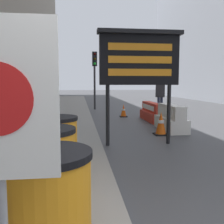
{
  "coord_description": "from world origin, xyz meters",
  "views": [
    {
      "loc": [
        -0.52,
        -1.77,
        1.59
      ],
      "look_at": [
        0.72,
        8.14,
        0.49
      ],
      "focal_mm": 42.0,
      "sensor_mm": 36.0,
      "label": 1
    }
  ],
  "objects_px": {
    "message_board": "(139,60)",
    "traffic_cone_near": "(161,124)",
    "jersey_barrier_red_striped": "(152,113)",
    "traffic_light_near_curb": "(95,68)",
    "barrel_drum_foreground": "(43,201)",
    "pedestrian_worker": "(160,94)",
    "barrel_drum_middle": "(43,162)",
    "barrel_drum_back": "(53,142)",
    "jersey_barrier_white": "(171,119)",
    "traffic_cone_mid": "(124,111)"
  },
  "relations": [
    {
      "from": "jersey_barrier_red_striped",
      "to": "traffic_cone_near",
      "type": "xyz_separation_m",
      "value": [
        -0.58,
        -3.05,
        0.01
      ]
    },
    {
      "from": "barrel_drum_back",
      "to": "jersey_barrier_red_striped",
      "type": "relative_size",
      "value": 0.41
    },
    {
      "from": "barrel_drum_middle",
      "to": "message_board",
      "type": "height_order",
      "value": "message_board"
    },
    {
      "from": "barrel_drum_foreground",
      "to": "traffic_cone_near",
      "type": "height_order",
      "value": "barrel_drum_foreground"
    },
    {
      "from": "barrel_drum_foreground",
      "to": "pedestrian_worker",
      "type": "height_order",
      "value": "pedestrian_worker"
    },
    {
      "from": "traffic_light_near_curb",
      "to": "jersey_barrier_white",
      "type": "bearing_deg",
      "value": -73.9
    },
    {
      "from": "jersey_barrier_white",
      "to": "traffic_cone_near",
      "type": "xyz_separation_m",
      "value": [
        -0.58,
        -0.72,
        -0.03
      ]
    },
    {
      "from": "barrel_drum_back",
      "to": "jersey_barrier_white",
      "type": "height_order",
      "value": "barrel_drum_back"
    },
    {
      "from": "message_board",
      "to": "traffic_light_near_curb",
      "type": "relative_size",
      "value": 0.84
    },
    {
      "from": "traffic_cone_near",
      "to": "traffic_light_near_curb",
      "type": "bearing_deg",
      "value": 100.84
    },
    {
      "from": "barrel_drum_back",
      "to": "traffic_cone_mid",
      "type": "distance_m",
      "value": 8.03
    },
    {
      "from": "barrel_drum_foreground",
      "to": "barrel_drum_back",
      "type": "relative_size",
      "value": 1.0
    },
    {
      "from": "traffic_cone_mid",
      "to": "pedestrian_worker",
      "type": "height_order",
      "value": "pedestrian_worker"
    },
    {
      "from": "barrel_drum_foreground",
      "to": "traffic_cone_mid",
      "type": "relative_size",
      "value": 1.45
    },
    {
      "from": "barrel_drum_foreground",
      "to": "traffic_cone_mid",
      "type": "height_order",
      "value": "barrel_drum_foreground"
    },
    {
      "from": "message_board",
      "to": "traffic_cone_near",
      "type": "xyz_separation_m",
      "value": [
        0.97,
        1.17,
        -1.82
      ]
    },
    {
      "from": "barrel_drum_foreground",
      "to": "traffic_cone_mid",
      "type": "distance_m",
      "value": 10.22
    },
    {
      "from": "barrel_drum_middle",
      "to": "jersey_barrier_white",
      "type": "xyz_separation_m",
      "value": [
        3.54,
        5.08,
        -0.2
      ]
    },
    {
      "from": "message_board",
      "to": "pedestrian_worker",
      "type": "relative_size",
      "value": 1.63
    },
    {
      "from": "jersey_barrier_red_striped",
      "to": "traffic_light_near_curb",
      "type": "height_order",
      "value": "traffic_light_near_curb"
    },
    {
      "from": "barrel_drum_middle",
      "to": "message_board",
      "type": "xyz_separation_m",
      "value": [
        1.99,
        3.19,
        1.59
      ]
    },
    {
      "from": "message_board",
      "to": "jersey_barrier_red_striped",
      "type": "relative_size",
      "value": 1.35
    },
    {
      "from": "barrel_drum_back",
      "to": "traffic_cone_near",
      "type": "xyz_separation_m",
      "value": [
        2.94,
        3.19,
        -0.23
      ]
    },
    {
      "from": "barrel_drum_back",
      "to": "traffic_cone_near",
      "type": "distance_m",
      "value": 4.35
    },
    {
      "from": "jersey_barrier_red_striped",
      "to": "pedestrian_worker",
      "type": "height_order",
      "value": "pedestrian_worker"
    },
    {
      "from": "message_board",
      "to": "traffic_light_near_curb",
      "type": "xyz_separation_m",
      "value": [
        -0.58,
        9.29,
        0.33
      ]
    },
    {
      "from": "barrel_drum_back",
      "to": "jersey_barrier_white",
      "type": "bearing_deg",
      "value": 48.0
    },
    {
      "from": "jersey_barrier_red_striped",
      "to": "traffic_cone_mid",
      "type": "bearing_deg",
      "value": 126.12
    },
    {
      "from": "barrel_drum_middle",
      "to": "barrel_drum_back",
      "type": "distance_m",
      "value": 1.16
    },
    {
      "from": "barrel_drum_back",
      "to": "traffic_cone_mid",
      "type": "height_order",
      "value": "barrel_drum_back"
    },
    {
      "from": "barrel_drum_back",
      "to": "message_board",
      "type": "xyz_separation_m",
      "value": [
        1.97,
        2.02,
        1.59
      ]
    },
    {
      "from": "barrel_drum_back",
      "to": "pedestrian_worker",
      "type": "height_order",
      "value": "pedestrian_worker"
    },
    {
      "from": "message_board",
      "to": "jersey_barrier_red_striped",
      "type": "distance_m",
      "value": 4.86
    },
    {
      "from": "jersey_barrier_white",
      "to": "barrel_drum_back",
      "type": "bearing_deg",
      "value": -132.0
    },
    {
      "from": "barrel_drum_middle",
      "to": "jersey_barrier_red_striped",
      "type": "relative_size",
      "value": 0.41
    },
    {
      "from": "jersey_barrier_red_striped",
      "to": "pedestrian_worker",
      "type": "distance_m",
      "value": 3.0
    },
    {
      "from": "jersey_barrier_red_striped",
      "to": "barrel_drum_back",
      "type": "bearing_deg",
      "value": -119.44
    },
    {
      "from": "jersey_barrier_white",
      "to": "traffic_cone_near",
      "type": "distance_m",
      "value": 0.93
    },
    {
      "from": "jersey_barrier_white",
      "to": "jersey_barrier_red_striped",
      "type": "height_order",
      "value": "jersey_barrier_white"
    },
    {
      "from": "message_board",
      "to": "jersey_barrier_white",
      "type": "distance_m",
      "value": 3.03
    },
    {
      "from": "pedestrian_worker",
      "to": "traffic_light_near_curb",
      "type": "bearing_deg",
      "value": -12.55
    },
    {
      "from": "barrel_drum_middle",
      "to": "barrel_drum_foreground",
      "type": "bearing_deg",
      "value": -82.23
    },
    {
      "from": "message_board",
      "to": "traffic_cone_mid",
      "type": "height_order",
      "value": "message_board"
    },
    {
      "from": "traffic_cone_near",
      "to": "traffic_light_near_curb",
      "type": "xyz_separation_m",
      "value": [
        -1.55,
        8.12,
        2.15
      ]
    },
    {
      "from": "jersey_barrier_white",
      "to": "jersey_barrier_red_striped",
      "type": "distance_m",
      "value": 2.33
    },
    {
      "from": "barrel_drum_foreground",
      "to": "pedestrian_worker",
      "type": "bearing_deg",
      "value": 67.84
    },
    {
      "from": "barrel_drum_middle",
      "to": "traffic_cone_mid",
      "type": "xyz_separation_m",
      "value": [
        2.55,
        8.77,
        -0.29
      ]
    },
    {
      "from": "traffic_light_near_curb",
      "to": "jersey_barrier_red_striped",
      "type": "bearing_deg",
      "value": -67.14
    },
    {
      "from": "jersey_barrier_white",
      "to": "barrel_drum_middle",
      "type": "bearing_deg",
      "value": -124.93
    },
    {
      "from": "message_board",
      "to": "traffic_cone_mid",
      "type": "bearing_deg",
      "value": 84.34
    }
  ]
}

